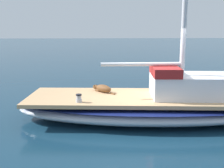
{
  "coord_description": "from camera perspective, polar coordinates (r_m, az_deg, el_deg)",
  "views": [
    {
      "loc": [
        7.55,
        -1.45,
        2.53
      ],
      "look_at": [
        0.0,
        -1.0,
        1.01
      ],
      "focal_mm": 45.37,
      "sensor_mm": 36.0,
      "label": 1
    }
  ],
  "objects": [
    {
      "name": "deck_winch",
      "position": [
        7.23,
        -6.69,
        -2.91
      ],
      "size": [
        0.16,
        0.16,
        0.21
      ],
      "color": "#B7B7BC",
      "rests_on": "sailboat_main"
    },
    {
      "name": "dog_brown",
      "position": [
        8.31,
        -1.89,
        -0.9
      ],
      "size": [
        0.79,
        0.67,
        0.22
      ],
      "color": "brown",
      "rests_on": "sailboat_main"
    },
    {
      "name": "cabin_house",
      "position": [
        8.03,
        15.28,
        0.0
      ],
      "size": [
        1.58,
        2.33,
        0.84
      ],
      "color": "silver",
      "rests_on": "sailboat_main"
    },
    {
      "name": "sailboat_main",
      "position": [
        8.0,
        7.19,
        -4.66
      ],
      "size": [
        3.12,
        7.42,
        0.66
      ],
      "color": "#B2B7C1",
      "rests_on": "ground"
    },
    {
      "name": "ground_plane",
      "position": [
        8.1,
        7.13,
        -6.94
      ],
      "size": [
        120.0,
        120.0,
        0.0
      ],
      "primitive_type": "plane",
      "color": "#143347"
    }
  ]
}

